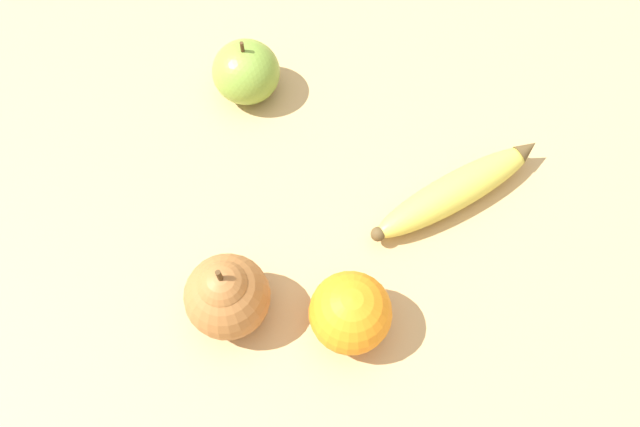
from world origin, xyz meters
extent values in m
plane|color=tan|center=(0.00, 0.00, 0.00)|extent=(3.00, 3.00, 0.00)
ellipsoid|color=#DBCC4C|center=(-0.07, 0.09, 0.02)|extent=(0.20, 0.07, 0.04)
cone|color=brown|center=(-0.16, 0.10, 0.03)|extent=(0.03, 0.03, 0.03)
sphere|color=brown|center=(0.03, 0.07, 0.02)|extent=(0.02, 0.02, 0.02)
sphere|color=orange|center=(0.11, 0.12, 0.04)|extent=(0.08, 0.08, 0.08)
sphere|color=#A36633|center=(0.19, 0.04, 0.04)|extent=(0.08, 0.08, 0.08)
sphere|color=#A36633|center=(0.19, 0.04, 0.06)|extent=(0.05, 0.05, 0.05)
cylinder|color=#4C3319|center=(0.19, 0.04, 0.09)|extent=(0.01, 0.01, 0.02)
ellipsoid|color=olive|center=(0.02, -0.17, 0.04)|extent=(0.08, 0.08, 0.07)
cylinder|color=#4C3319|center=(0.02, -0.17, 0.08)|extent=(0.00, 0.00, 0.01)
camera|label=1|loc=(0.25, 0.25, 0.60)|focal=35.00mm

